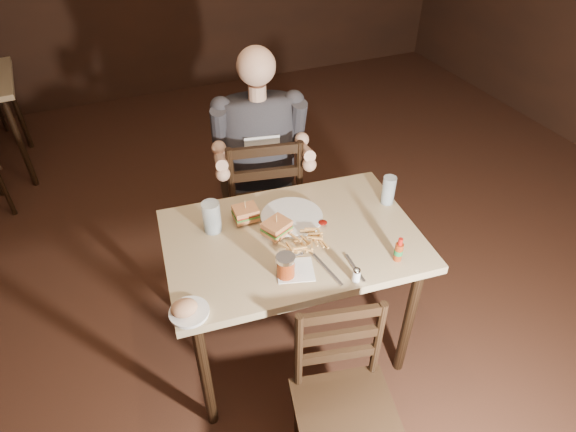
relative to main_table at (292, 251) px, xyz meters
name	(u,v)px	position (x,y,z in m)	size (l,w,h in m)	color
room_shell	(332,96)	(0.16, 0.01, 0.72)	(7.00, 7.00, 7.00)	black
main_table	(292,251)	(0.00, 0.00, 0.00)	(1.18, 0.84, 0.77)	tan
chair_far	(262,200)	(0.09, 0.68, -0.20)	(0.44, 0.49, 0.96)	black
chair_near	(347,417)	(-0.06, -0.68, -0.26)	(0.39, 0.42, 0.84)	black
diner	(260,134)	(0.08, 0.64, 0.26)	(0.51, 0.40, 0.89)	#2D2D32
dinner_plate	(292,218)	(0.05, 0.11, 0.10)	(0.28, 0.28, 0.02)	white
sandwich_left	(245,210)	(-0.15, 0.18, 0.15)	(0.11, 0.09, 0.10)	#DB8D51
sandwich_right	(277,224)	(-0.06, 0.03, 0.15)	(0.11, 0.09, 0.10)	#DB8D51
fries_pile	(302,240)	(0.01, -0.07, 0.12)	(0.24, 0.17, 0.04)	#E6A958
ketchup_dollop	(323,223)	(0.16, 0.01, 0.11)	(0.04, 0.04, 0.01)	maroon
glass_left	(212,217)	(-0.31, 0.18, 0.16)	(0.08, 0.08, 0.15)	silver
glass_right	(388,190)	(0.52, 0.06, 0.16)	(0.06, 0.06, 0.14)	silver
hot_sauce	(399,249)	(0.35, -0.30, 0.15)	(0.04, 0.04, 0.11)	maroon
salt_shaker	(356,275)	(0.13, -0.34, 0.12)	(0.03, 0.03, 0.06)	white
syrup_dispenser	(286,266)	(-0.12, -0.21, 0.14)	(0.08, 0.08, 0.10)	maroon
napkin	(295,270)	(-0.07, -0.20, 0.09)	(0.15, 0.14, 0.00)	white
knife	(327,269)	(0.05, -0.25, 0.09)	(0.01, 0.21, 0.00)	silver
fork	(355,268)	(0.16, -0.28, 0.10)	(0.01, 0.17, 0.01)	silver
side_plate	(189,313)	(-0.52, -0.26, 0.09)	(0.15, 0.15, 0.01)	white
bread_roll	(184,308)	(-0.54, -0.26, 0.13)	(0.10, 0.08, 0.06)	tan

